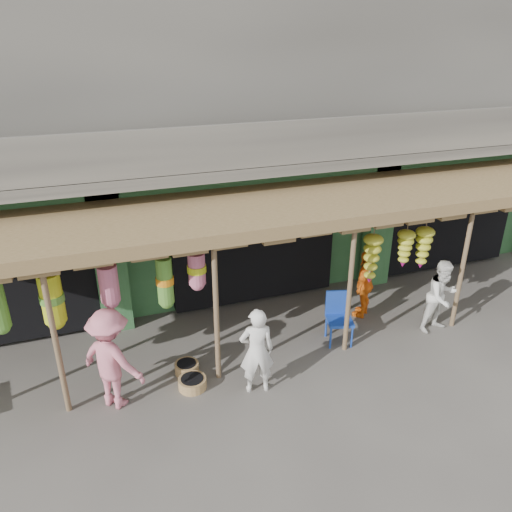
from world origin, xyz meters
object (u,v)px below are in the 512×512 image
object	(u,v)px
person_right	(442,296)
person_vendor	(365,283)
blue_chair	(339,314)
person_front	(257,351)
person_shopper	(111,359)

from	to	relation	value
person_right	person_vendor	xyz separation A→B (m)	(-1.14, 1.01, -0.01)
blue_chair	person_right	distance (m)	2.12
person_front	person_right	xyz separation A→B (m)	(4.09, 0.52, -0.02)
person_vendor	person_shopper	distance (m)	5.33
person_front	person_shopper	size ratio (longest dim) A/B	0.90
blue_chair	person_right	bearing A→B (deg)	5.32
person_right	person_shopper	size ratio (longest dim) A/B	0.88
person_right	person_shopper	world-z (taller)	person_shopper
person_front	person_vendor	distance (m)	3.33
person_vendor	person_shopper	bearing A→B (deg)	-29.24
blue_chair	person_front	distance (m)	2.20
person_front	person_vendor	size ratio (longest dim) A/B	1.05
person_shopper	person_vendor	bearing A→B (deg)	-124.15
blue_chair	person_right	world-z (taller)	person_right
person_front	person_shopper	bearing A→B (deg)	-1.03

